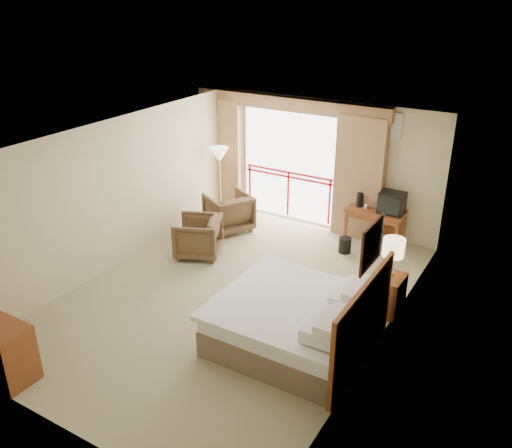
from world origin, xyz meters
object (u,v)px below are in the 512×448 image
Objects in this scene: floor_lamp at (219,157)px; side_table at (195,223)px; armchair_far at (229,229)px; armchair_near at (199,255)px; bed at (298,321)px; tv at (392,203)px; table_lamp at (394,248)px; desk at (376,217)px; nightstand at (388,294)px; wastebasket at (345,245)px.

side_table is at bearing -78.65° from floor_lamp.
armchair_near is (0.14, -1.28, 0.00)m from armchair_far.
bed reaches higher than armchair_far.
armchair_near is 1.66× the size of side_table.
armchair_far is at bearing -168.18° from tv.
table_lamp is 1.28× the size of tv.
side_table is (-3.50, -1.66, -0.60)m from tv.
desk is 3.63m from side_table.
floor_lamp is (-0.73, 1.84, 1.36)m from armchair_near.
table_lamp reaches higher than tv.
side_table is 0.32× the size of floor_lamp.
tv reaches higher than nightstand.
nightstand is at bearing 65.55° from armchair_near.
armchair_far is 0.56× the size of floor_lamp.
wastebasket is 3.03m from side_table.
floor_lamp is (-3.76, -0.36, 0.41)m from tv.
armchair_near is at bearing -48.97° from side_table.
armchair_near is at bearing -68.39° from floor_lamp.
side_table is (-0.33, -0.75, 0.35)m from armchair_far.
side_table is (-0.47, 0.54, 0.35)m from armchair_near.
floor_lamp reaches higher than table_lamp.
nightstand reaches higher than armchair_far.
table_lamp is at bearing 100.77° from armchair_far.
tv is at bearing 5.46° from floor_lamp.
floor_lamp is at bearing 157.64° from table_lamp.
nightstand reaches higher than armchair_near.
tv is at bearing 88.16° from bed.
table_lamp is 4.32m from side_table.
nightstand is 3.77m from armchair_near.
floor_lamp is at bearing -178.81° from tv.
floor_lamp is (-3.64, 3.37, 0.98)m from bed.
tv is 0.56× the size of armchair_near.
table_lamp is 3.92m from armchair_near.
floor_lamp reaches higher than wastebasket.
armchair_far reaches higher than armchair_near.
bed is 3.78m from tv.
armchair_near is at bearing 179.88° from table_lamp.
desk is 0.89m from wastebasket.
desk is 2.21× the size of side_table.
floor_lamp is at bearing -170.74° from desk.
wastebasket is 0.35× the size of armchair_far.
desk is 3.57m from floor_lamp.
nightstand is at bearing 60.29° from bed.
tv is (0.12, 3.73, 0.57)m from bed.
bed is 3.96m from side_table.
table_lamp is 0.38× the size of floor_lamp.
floor_lamp is at bearing 158.59° from nightstand.
armchair_near is 2.40m from floor_lamp.
desk is at bearing 115.43° from nightstand.
wastebasket is 2.54m from armchair_far.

